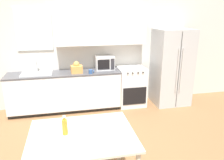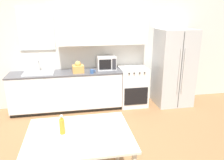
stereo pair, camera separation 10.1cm
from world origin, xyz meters
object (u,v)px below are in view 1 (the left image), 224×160
coffee_mug (91,72)px  refrigerator (171,67)px  dining_table (82,141)px  drink_bottle (65,127)px  microwave (105,63)px  oven_range (131,86)px

coffee_mug → refrigerator: bearing=3.8°
coffee_mug → dining_table: size_ratio=0.09×
refrigerator → drink_bottle: refrigerator is taller
coffee_mug → drink_bottle: (-0.57, -2.18, -0.07)m
microwave → refrigerator: bearing=-6.0°
oven_range → microwave: 0.86m
microwave → drink_bottle: microwave is taller
dining_table → drink_bottle: size_ratio=5.19×
oven_range → microwave: microwave is taller
refrigerator → drink_bottle: (-2.53, -2.31, -0.03)m
refrigerator → dining_table: (-2.33, -2.35, -0.23)m
oven_range → refrigerator: bearing=-4.0°
microwave → drink_bottle: bearing=-110.6°
coffee_mug → oven_range: bearing=11.4°
refrigerator → drink_bottle: bearing=-137.6°
drink_bottle → dining_table: bearing=-11.5°
oven_range → drink_bottle: bearing=-123.1°
microwave → coffee_mug: (-0.36, -0.30, -0.11)m
dining_table → drink_bottle: (-0.19, 0.04, 0.19)m
dining_table → drink_bottle: drink_bottle is taller
oven_range → coffee_mug: coffee_mug is taller
coffee_mug → dining_table: 2.27m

